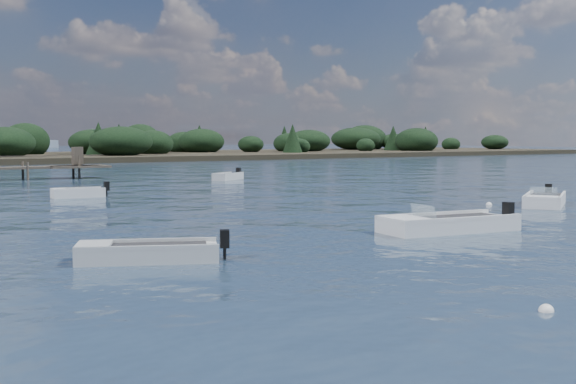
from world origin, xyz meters
TOP-DOWN VIEW (x-y plane):
  - ground at (0.00, 60.00)m, footprint 400.00×400.00m
  - dinghy_mid_white_a at (5.15, 5.16)m, footprint 5.86×2.72m
  - tender_far_grey_b at (13.62, 38.44)m, footprint 3.44×2.77m
  - dinghy_mid_white_b at (16.99, 9.83)m, footprint 5.05×4.19m
  - tender_far_white at (-2.03, 28.07)m, footprint 3.38×1.39m
  - dinghy_mid_grey at (-6.95, 5.25)m, footprint 4.37×3.05m
  - buoy_a at (-2.37, -4.96)m, footprint 0.32×0.32m
  - buoy_d at (14.67, 11.54)m, footprint 0.32×0.32m
  - far_headland at (25.00, 100.00)m, footprint 190.00×40.00m

SIDE VIEW (x-z plane):
  - ground at x=0.00m, z-range 0.00..0.00m
  - buoy_a at x=-2.37m, z-range -0.16..0.16m
  - buoy_d at x=14.67m, z-range -0.16..0.16m
  - dinghy_mid_grey at x=-6.95m, z-range -0.40..0.70m
  - tender_far_white at x=-2.03m, z-range -0.41..0.74m
  - dinghy_mid_white_b at x=16.99m, z-range -0.48..0.82m
  - tender_far_grey_b at x=13.62m, z-range -0.44..0.78m
  - dinghy_mid_white_a at x=5.15m, z-range -0.50..0.85m
  - far_headland at x=25.00m, z-range -0.94..4.86m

